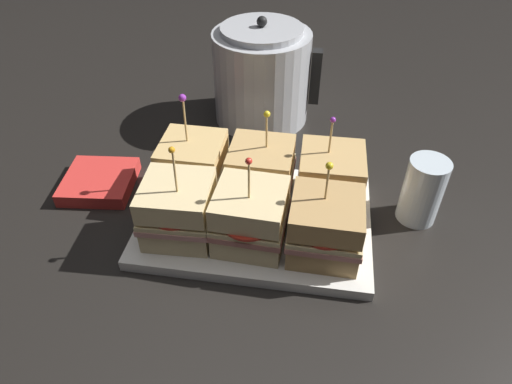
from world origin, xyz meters
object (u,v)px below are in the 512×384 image
at_px(sandwich_back_right, 331,178).
at_px(sandwich_front_left, 178,210).
at_px(kettle_steel, 262,76).
at_px(napkin_stack, 99,181).
at_px(sandwich_front_center, 250,217).
at_px(sandwich_back_center, 261,172).
at_px(sandwich_front_right, 325,227).
at_px(drinking_glass, 423,191).
at_px(serving_platter, 256,219).
at_px(sandwich_back_left, 193,166).

bearing_deg(sandwich_back_right, sandwich_front_left, -153.63).
height_order(kettle_steel, napkin_stack, kettle_steel).
bearing_deg(sandwich_front_center, sandwich_back_right, 44.05).
relative_size(sandwich_back_right, napkin_stack, 1.20).
distance_m(sandwich_front_left, sandwich_back_center, 0.15).
xyz_separation_m(sandwich_front_right, drinking_glass, (0.15, 0.11, -0.01)).
bearing_deg(sandwich_front_right, sandwich_front_left, 179.17).
relative_size(serving_platter, sandwich_front_left, 2.19).
height_order(sandwich_front_left, sandwich_front_right, sandwich_front_left).
xyz_separation_m(serving_platter, sandwich_back_center, (-0.00, 0.05, 0.05)).
xyz_separation_m(sandwich_front_center, sandwich_front_right, (0.11, -0.00, -0.00)).
bearing_deg(serving_platter, sandwich_front_right, -27.95).
xyz_separation_m(sandwich_back_right, drinking_glass, (0.14, 0.00, -0.01)).
height_order(sandwich_back_right, kettle_steel, kettle_steel).
bearing_deg(sandwich_back_left, sandwich_back_right, 0.49).
bearing_deg(sandwich_back_center, sandwich_front_center, -89.93).
xyz_separation_m(drinking_glass, napkin_stack, (-0.54, -0.01, -0.04)).
xyz_separation_m(sandwich_front_center, napkin_stack, (-0.29, 0.10, -0.05)).
xyz_separation_m(sandwich_front_left, sandwich_back_center, (0.11, 0.11, 0.00)).
distance_m(sandwich_front_center, sandwich_back_left, 0.15).
relative_size(sandwich_front_center, napkin_stack, 1.23).
height_order(sandwich_back_center, drinking_glass, sandwich_back_center).
bearing_deg(drinking_glass, serving_platter, -167.93).
bearing_deg(serving_platter, sandwich_back_right, 26.03).
distance_m(sandwich_back_left, drinking_glass, 0.37).
distance_m(sandwich_front_right, sandwich_back_right, 0.11).
xyz_separation_m(sandwich_back_center, sandwich_back_right, (0.11, 0.00, -0.00)).
distance_m(serving_platter, sandwich_back_right, 0.14).
height_order(sandwich_back_center, napkin_stack, sandwich_back_center).
height_order(serving_platter, sandwich_back_left, sandwich_back_left).
distance_m(sandwich_back_right, napkin_stack, 0.40).
bearing_deg(sandwich_front_left, serving_platter, 26.73).
distance_m(sandwich_back_center, drinking_glass, 0.26).
relative_size(sandwich_front_right, napkin_stack, 1.19).
xyz_separation_m(sandwich_back_center, kettle_steel, (-0.04, 0.27, 0.03)).
relative_size(drinking_glass, napkin_stack, 0.87).
height_order(sandwich_front_left, sandwich_back_center, sandwich_front_left).
relative_size(sandwich_front_left, sandwich_back_left, 0.95).
bearing_deg(sandwich_front_right, sandwich_back_left, 153.47).
bearing_deg(sandwich_front_right, sandwich_front_center, 178.21).
distance_m(kettle_steel, drinking_glass, 0.40).
xyz_separation_m(sandwich_front_left, sandwich_front_center, (0.11, 0.00, 0.00)).
bearing_deg(serving_platter, napkin_stack, 170.26).
height_order(sandwich_front_center, drinking_glass, sandwich_front_center).
distance_m(sandwich_front_left, kettle_steel, 0.39).
bearing_deg(sandwich_front_right, kettle_steel, 110.75).
bearing_deg(sandwich_front_right, sandwich_back_center, 134.21).
bearing_deg(sandwich_back_right, sandwich_back_center, -179.56).
height_order(sandwich_front_left, drinking_glass, sandwich_front_left).
relative_size(sandwich_front_center, drinking_glass, 1.41).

